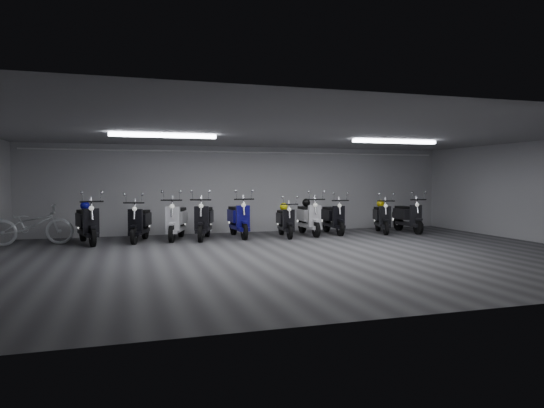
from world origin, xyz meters
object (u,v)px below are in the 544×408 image
object	(u,v)px
scooter_3	(204,214)
helmet_3	(306,203)
scooter_0	(87,217)
helmet_2	(284,207)
scooter_4	(239,213)
scooter_6	(309,213)
scooter_9	(408,212)
scooter_5	(285,216)
scooter_8	(382,213)
bicycle	(31,220)
scooter_1	(140,217)
scooter_2	(176,215)
scooter_7	(333,213)
helmet_1	(85,206)
helmet_0	(380,204)

from	to	relation	value
scooter_3	helmet_3	bearing A→B (deg)	23.31
scooter_0	helmet_2	size ratio (longest dim) A/B	8.08
scooter_3	scooter_4	world-z (taller)	scooter_3
scooter_6	scooter_9	size ratio (longest dim) A/B	1.04
scooter_5	scooter_8	world-z (taller)	scooter_8
helmet_3	bicycle	bearing A→B (deg)	-178.37
scooter_6	bicycle	distance (m)	7.83
scooter_0	scooter_6	bearing A→B (deg)	-13.59
scooter_1	scooter_2	size ratio (longest dim) A/B	0.96
scooter_6	scooter_9	world-z (taller)	scooter_6
scooter_4	scooter_9	xyz separation A→B (m)	(5.59, -0.32, -0.04)
scooter_1	scooter_9	bearing A→B (deg)	14.06
scooter_7	helmet_2	xyz separation A→B (m)	(-1.70, -0.12, 0.23)
scooter_0	scooter_6	xyz separation A→B (m)	(6.43, 0.17, -0.02)
scooter_9	helmet_2	distance (m)	4.21
scooter_1	scooter_8	xyz separation A→B (m)	(7.54, -0.08, -0.03)
scooter_2	scooter_3	distance (m)	0.79
scooter_0	helmet_1	bearing A→B (deg)	90.00
scooter_9	helmet_0	size ratio (longest dim) A/B	7.42
scooter_2	scooter_7	world-z (taller)	scooter_2
scooter_3	helmet_2	xyz separation A→B (m)	(2.44, 0.06, 0.17)
scooter_3	scooter_7	distance (m)	4.15
bicycle	helmet_1	size ratio (longest dim) A/B	8.27
scooter_2	helmet_2	bearing A→B (deg)	15.49
scooter_5	scooter_4	bearing A→B (deg)	171.47
scooter_5	helmet_2	xyz separation A→B (m)	(0.02, 0.23, 0.27)
scooter_3	scooter_4	distance (m)	1.07
helmet_3	helmet_0	bearing A→B (deg)	-4.17
scooter_0	scooter_5	xyz separation A→B (m)	(5.57, -0.10, -0.09)
scooter_0	scooter_9	distance (m)	9.80
scooter_9	helmet_3	distance (m)	3.41
helmet_0	helmet_3	bearing A→B (deg)	175.83
scooter_4	bicycle	size ratio (longest dim) A/B	0.95
helmet_0	bicycle	bearing A→B (deg)	-179.78
scooter_0	scooter_4	bearing A→B (deg)	-11.86
helmet_1	bicycle	bearing A→B (deg)	-177.95
scooter_5	scooter_6	world-z (taller)	scooter_6
scooter_0	scooter_7	bearing A→B (deg)	-13.08
bicycle	scooter_7	bearing A→B (deg)	-90.21
scooter_6	helmet_2	xyz separation A→B (m)	(-0.84, -0.04, 0.20)
helmet_2	helmet_1	bearing A→B (deg)	178.74
scooter_4	scooter_7	world-z (taller)	scooter_4
scooter_7	helmet_3	size ratio (longest dim) A/B	7.08
helmet_2	scooter_8	bearing A→B (deg)	-2.07
scooter_1	scooter_6	size ratio (longest dim) A/B	0.98
helmet_2	scooter_6	bearing A→B (deg)	2.55
scooter_3	scooter_8	bearing A→B (deg)	16.47
scooter_2	scooter_3	world-z (taller)	scooter_3
scooter_1	scooter_7	distance (m)	5.94
scooter_5	scooter_3	bearing A→B (deg)	-178.68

